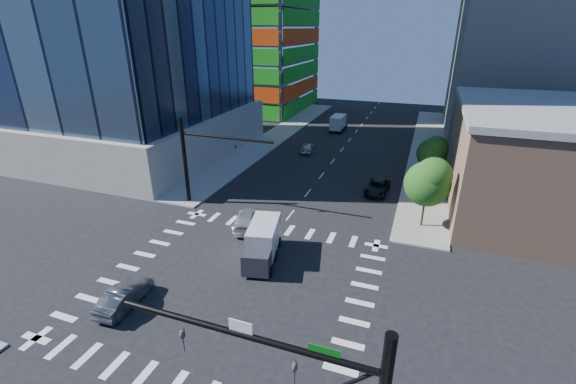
% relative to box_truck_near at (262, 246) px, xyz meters
% --- Properties ---
extents(ground, '(160.00, 160.00, 0.00)m').
position_rel_box_truck_near_xyz_m(ground, '(-0.56, -3.61, -1.27)').
color(ground, black).
rests_on(ground, ground).
extents(road_markings, '(20.00, 20.00, 0.01)m').
position_rel_box_truck_near_xyz_m(road_markings, '(-0.56, -3.61, -1.27)').
color(road_markings, silver).
rests_on(road_markings, ground).
extents(sidewalk_ne, '(5.00, 60.00, 0.15)m').
position_rel_box_truck_near_xyz_m(sidewalk_ne, '(11.94, 36.39, -1.20)').
color(sidewalk_ne, gray).
rests_on(sidewalk_ne, ground).
extents(sidewalk_nw, '(5.00, 60.00, 0.15)m').
position_rel_box_truck_near_xyz_m(sidewalk_nw, '(-13.06, 36.39, -1.20)').
color(sidewalk_nw, gray).
rests_on(sidewalk_nw, ground).
extents(commercial_building, '(20.50, 22.50, 10.60)m').
position_rel_box_truck_near_xyz_m(commercial_building, '(24.44, 18.39, 4.04)').
color(commercial_building, tan).
rests_on(commercial_building, ground).
extents(bg_building_ne, '(24.00, 30.00, 28.00)m').
position_rel_box_truck_near_xyz_m(bg_building_ne, '(26.44, 51.39, 12.73)').
color(bg_building_ne, '#67605D').
rests_on(bg_building_ne, ground).
extents(signal_mast_nw, '(10.20, 0.40, 9.00)m').
position_rel_box_truck_near_xyz_m(signal_mast_nw, '(-10.56, 7.89, 4.22)').
color(signal_mast_nw, black).
rests_on(signal_mast_nw, sidewalk_nw).
extents(tree_south, '(4.16, 4.16, 6.82)m').
position_rel_box_truck_near_xyz_m(tree_south, '(12.07, 10.29, 3.41)').
color(tree_south, '#382316').
rests_on(tree_south, sidewalk_ne).
extents(tree_north, '(3.54, 3.52, 5.78)m').
position_rel_box_truck_near_xyz_m(tree_north, '(12.37, 22.29, 2.71)').
color(tree_north, '#382316').
rests_on(tree_north, sidewalk_ne).
extents(car_nb_far, '(2.57, 5.10, 1.38)m').
position_rel_box_truck_near_xyz_m(car_nb_far, '(6.88, 17.16, -0.58)').
color(car_nb_far, black).
rests_on(car_nb_far, ground).
extents(car_sb_near, '(3.55, 5.67, 1.53)m').
position_rel_box_truck_near_xyz_m(car_sb_near, '(-3.62, 4.73, -0.51)').
color(car_sb_near, silver).
rests_on(car_sb_near, ground).
extents(car_sb_mid, '(2.43, 4.46, 1.44)m').
position_rel_box_truck_near_xyz_m(car_sb_mid, '(-5.31, 29.45, -0.55)').
color(car_sb_mid, '#B2B4BB').
rests_on(car_sb_mid, ground).
extents(car_sb_cross, '(1.93, 4.67, 1.50)m').
position_rel_box_truck_near_xyz_m(car_sb_cross, '(-6.56, -8.28, -0.52)').
color(car_sb_cross, '#4A4B4F').
rests_on(car_sb_cross, ground).
extents(box_truck_near, '(3.47, 5.86, 2.88)m').
position_rel_box_truck_near_xyz_m(box_truck_near, '(0.00, 0.00, 0.00)').
color(box_truck_near, black).
rests_on(box_truck_near, ground).
extents(box_truck_far, '(2.32, 5.41, 2.83)m').
position_rel_box_truck_near_xyz_m(box_truck_far, '(-3.86, 44.25, -0.02)').
color(box_truck_far, black).
rests_on(box_truck_far, ground).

